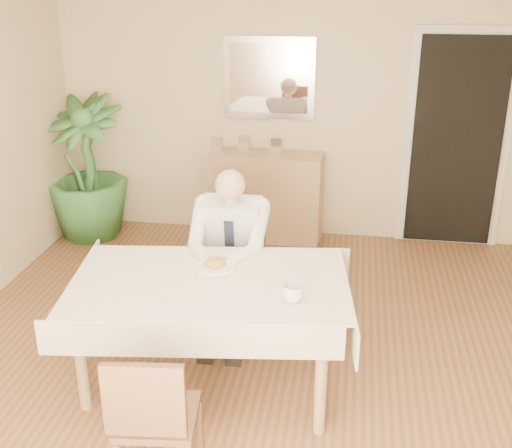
% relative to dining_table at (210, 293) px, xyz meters
% --- Properties ---
extents(room, '(5.00, 5.02, 2.60)m').
position_rel_dining_table_xyz_m(room, '(0.22, 0.12, 0.63)').
color(room, brown).
rests_on(room, ground).
extents(doorway, '(0.96, 0.07, 2.10)m').
position_rel_dining_table_xyz_m(doorway, '(1.77, 2.58, 0.33)').
color(doorway, silver).
rests_on(doorway, ground).
extents(mirror, '(0.86, 0.04, 0.76)m').
position_rel_dining_table_xyz_m(mirror, '(0.01, 2.59, 0.88)').
color(mirror, silver).
rests_on(mirror, room).
extents(dining_table, '(1.84, 1.23, 0.75)m').
position_rel_dining_table_xyz_m(dining_table, '(0.00, 0.00, 0.00)').
color(dining_table, '#9E7A58').
rests_on(dining_table, ground).
extents(chair_far, '(0.42, 0.42, 0.87)m').
position_rel_dining_table_xyz_m(chair_far, '(0.00, 0.88, -0.18)').
color(chair_far, '#462E1D').
rests_on(chair_far, ground).
extents(chair_near, '(0.44, 0.44, 0.84)m').
position_rel_dining_table_xyz_m(chair_near, '(-0.08, -0.94, -0.20)').
color(chair_near, '#462E1D').
rests_on(chair_near, ground).
extents(seated_man, '(0.48, 0.72, 1.24)m').
position_rel_dining_table_xyz_m(seated_man, '(0.00, 0.59, 0.02)').
color(seated_man, white).
rests_on(seated_man, ground).
extents(plate, '(0.26, 0.26, 0.02)m').
position_rel_dining_table_xyz_m(plate, '(-0.00, 0.19, 0.09)').
color(plate, white).
rests_on(plate, dining_table).
extents(food, '(0.14, 0.14, 0.06)m').
position_rel_dining_table_xyz_m(food, '(-0.00, 0.19, 0.11)').
color(food, olive).
rests_on(food, dining_table).
extents(knife, '(0.01, 0.13, 0.01)m').
position_rel_dining_table_xyz_m(knife, '(0.04, 0.13, 0.11)').
color(knife, silver).
rests_on(knife, dining_table).
extents(fork, '(0.01, 0.13, 0.01)m').
position_rel_dining_table_xyz_m(fork, '(-0.04, 0.13, 0.11)').
color(fork, silver).
rests_on(fork, dining_table).
extents(coffee_mug, '(0.16, 0.16, 0.10)m').
position_rel_dining_table_xyz_m(coffee_mug, '(0.53, -0.17, 0.13)').
color(coffee_mug, white).
rests_on(coffee_mug, dining_table).
extents(sideboard, '(1.10, 0.43, 0.87)m').
position_rel_dining_table_xyz_m(sideboard, '(0.01, 2.44, -0.23)').
color(sideboard, '#9E7A58').
rests_on(sideboard, ground).
extents(photo_frame_left, '(0.10, 0.02, 0.14)m').
position_rel_dining_table_xyz_m(photo_frame_left, '(-0.47, 2.45, 0.27)').
color(photo_frame_left, silver).
rests_on(photo_frame_left, sideboard).
extents(photo_frame_center, '(0.10, 0.02, 0.14)m').
position_rel_dining_table_xyz_m(photo_frame_center, '(-0.22, 2.52, 0.27)').
color(photo_frame_center, silver).
rests_on(photo_frame_center, sideboard).
extents(photo_frame_right, '(0.10, 0.02, 0.14)m').
position_rel_dining_table_xyz_m(photo_frame_right, '(0.10, 2.47, 0.27)').
color(photo_frame_right, silver).
rests_on(photo_frame_right, sideboard).
extents(potted_palm, '(0.94, 0.94, 1.40)m').
position_rel_dining_table_xyz_m(potted_palm, '(-1.73, 2.22, 0.03)').
color(potted_palm, '#275727').
rests_on(potted_palm, ground).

